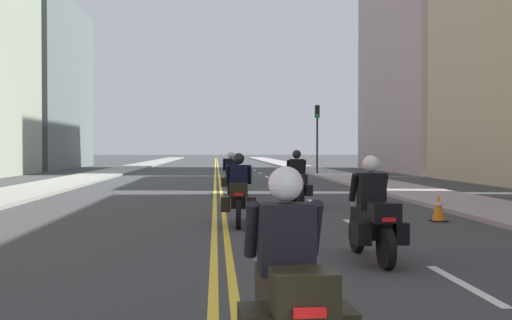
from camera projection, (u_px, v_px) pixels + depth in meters
The scene contains 14 objects.
ground_plane at pixel (217, 171), 47.58m from camera, with size 264.00×264.00×0.00m, color #37393B.
sidewalk_left at pixel (118, 171), 47.10m from camera, with size 2.87×144.00×0.12m, color gray.
sidewalk_right at pixel (314, 170), 48.07m from camera, with size 2.87×144.00×0.12m, color #9A9095.
centreline_yellow_inner at pixel (215, 171), 47.57m from camera, with size 0.12×132.00×0.01m, color yellow.
centreline_yellow_outer at pixel (218, 171), 47.59m from camera, with size 0.12×132.00×0.01m, color yellow.
lane_dashes_white at pixel (283, 186), 28.82m from camera, with size 0.14×56.40×0.01m.
building_left_2 at pixel (36, 84), 55.01m from camera, with size 6.61×17.50×14.84m.
motorcycle_0 at pixel (288, 296), 4.49m from camera, with size 0.78×2.23×1.58m.
motorcycle_1 at pixel (373, 219), 9.44m from camera, with size 0.78×2.12×1.61m.
motorcycle_2 at pixel (239, 195), 13.89m from camera, with size 0.78×2.13×1.62m.
motorcycle_3 at pixel (297, 184), 18.33m from camera, with size 0.76×2.23×1.68m.
motorcycle_4 at pixel (231, 178), 22.64m from camera, with size 0.78×2.18×1.63m.
traffic_cone_0 at pixel (438, 207), 14.68m from camera, with size 0.37×0.37×0.66m.
traffic_light_far at pixel (317, 127), 40.26m from camera, with size 0.28×0.38×4.54m.
Camera 1 is at (-0.09, 0.35, 1.71)m, focal length 43.76 mm.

